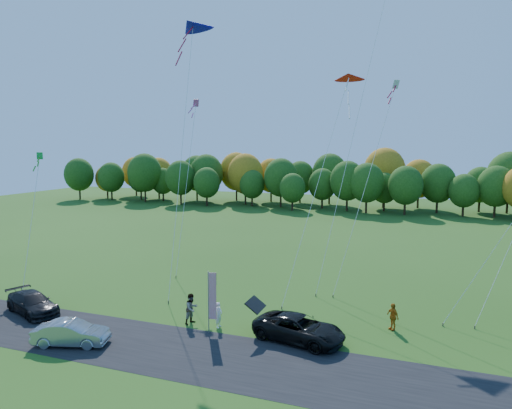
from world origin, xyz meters
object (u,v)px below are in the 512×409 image
(person_east, at_px, (393,317))
(feather_flag, at_px, (211,295))
(silver_sedan, at_px, (71,333))
(black_suv, at_px, (299,328))

(person_east, xyz_separation_m, feather_flag, (-10.24, -4.22, 1.50))
(silver_sedan, xyz_separation_m, person_east, (17.01, 8.49, 0.15))
(silver_sedan, relative_size, feather_flag, 1.09)
(person_east, bearing_deg, feather_flag, -110.50)
(black_suv, relative_size, feather_flag, 1.40)
(silver_sedan, bearing_deg, black_suv, -84.71)
(silver_sedan, bearing_deg, person_east, -80.56)
(person_east, bearing_deg, black_suv, -97.53)
(feather_flag, bearing_deg, silver_sedan, -147.78)
(person_east, distance_m, feather_flag, 11.18)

